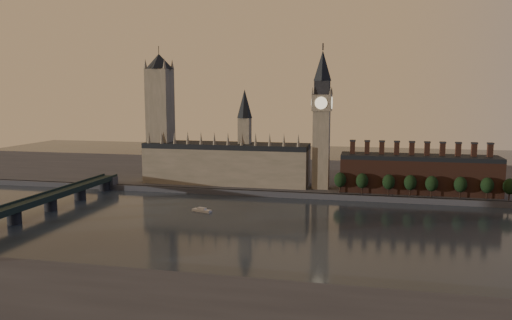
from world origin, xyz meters
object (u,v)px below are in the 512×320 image
at_px(victoria_tower, 160,113).
at_px(big_ben, 322,118).
at_px(westminster_bridge, 30,206).
at_px(river_boat, 202,210).

height_order(victoria_tower, big_ben, victoria_tower).
height_order(big_ben, westminster_bridge, big_ben).
xyz_separation_m(westminster_bridge, river_boat, (96.42, 37.59, -6.44)).
distance_m(victoria_tower, river_boat, 116.47).
xyz_separation_m(big_ben, river_boat, (-68.58, -75.11, -55.83)).
relative_size(victoria_tower, westminster_bridge, 0.54).
distance_m(victoria_tower, westminster_bridge, 133.21).
bearing_deg(westminster_bridge, big_ben, 34.33).
bearing_deg(westminster_bridge, river_boat, 21.30).
bearing_deg(big_ben, victoria_tower, 177.80).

